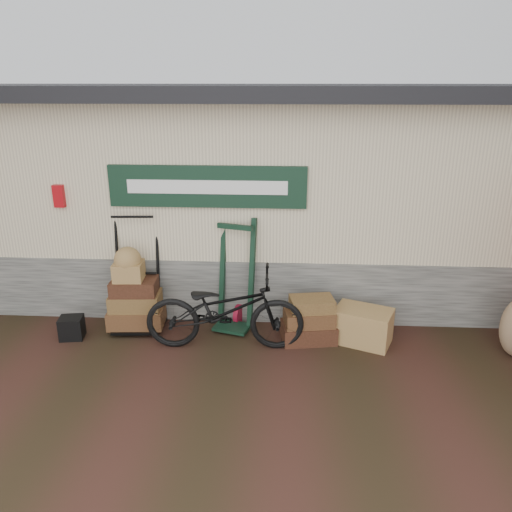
{
  "coord_description": "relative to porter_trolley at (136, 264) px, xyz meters",
  "views": [
    {
      "loc": [
        0.72,
        -5.42,
        3.26
      ],
      "look_at": [
        0.34,
        0.9,
        1.03
      ],
      "focal_mm": 35.0,
      "sensor_mm": 36.0,
      "label": 1
    }
  ],
  "objects": [
    {
      "name": "station_building",
      "position": [
        1.29,
        1.89,
        0.72
      ],
      "size": [
        14.4,
        4.1,
        3.2
      ],
      "color": "#4C4C47",
      "rests_on": "ground"
    },
    {
      "name": "wicker_hamper",
      "position": [
        3.06,
        -0.36,
        -0.66
      ],
      "size": [
        0.84,
        0.7,
        0.46
      ],
      "primitive_type": "cube",
      "rotation": [
        0.0,
        0.0,
        -0.39
      ],
      "color": "olive",
      "rests_on": "ground"
    },
    {
      "name": "green_barrow",
      "position": [
        1.36,
        -0.0,
        -0.12
      ],
      "size": [
        0.67,
        0.61,
        1.54
      ],
      "primitive_type": null,
      "rotation": [
        0.0,
        0.0,
        -0.29
      ],
      "color": "black",
      "rests_on": "ground"
    },
    {
      "name": "bicycle",
      "position": [
        1.28,
        -0.6,
        -0.31
      ],
      "size": [
        0.77,
        2.03,
        1.17
      ],
      "primitive_type": "imported",
      "rotation": [
        0.0,
        0.0,
        1.61
      ],
      "color": "black",
      "rests_on": "ground"
    },
    {
      "name": "porter_trolley",
      "position": [
        0.0,
        0.0,
        0.0
      ],
      "size": [
        0.93,
        0.73,
        1.78
      ],
      "primitive_type": null,
      "rotation": [
        0.0,
        0.0,
        0.07
      ],
      "color": "black",
      "rests_on": "ground"
    },
    {
      "name": "suitcase_stack",
      "position": [
        2.36,
        -0.35,
        -0.58
      ],
      "size": [
        0.76,
        0.54,
        0.62
      ],
      "primitive_type": null,
      "rotation": [
        0.0,
        0.0,
        0.16
      ],
      "color": "#331C10",
      "rests_on": "ground"
    },
    {
      "name": "ground",
      "position": [
        1.3,
        -0.85,
        -0.89
      ],
      "size": [
        80.0,
        80.0,
        0.0
      ],
      "primitive_type": "plane",
      "color": "black",
      "rests_on": "ground"
    },
    {
      "name": "black_trunk",
      "position": [
        -0.79,
        -0.48,
        -0.74
      ],
      "size": [
        0.34,
        0.3,
        0.3
      ],
      "primitive_type": "cube",
      "rotation": [
        0.0,
        0.0,
        0.16
      ],
      "color": "black",
      "rests_on": "ground"
    }
  ]
}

